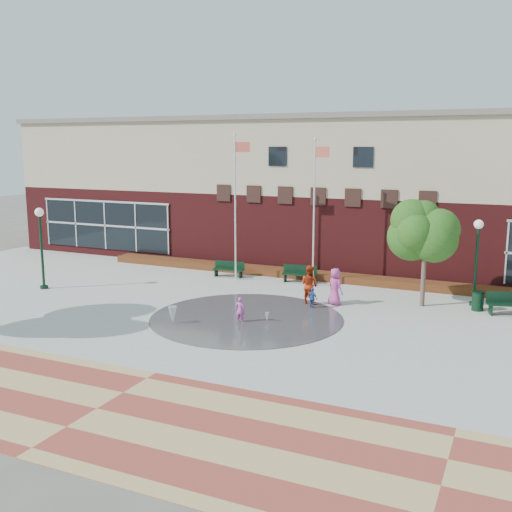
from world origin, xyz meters
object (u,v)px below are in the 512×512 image
at_px(bench_left, 228,272).
at_px(child_splash, 240,310).
at_px(flagpole_right, 315,205).
at_px(flagpole_left, 236,200).
at_px(trash_can, 478,301).

height_order(bench_left, child_splash, child_splash).
bearing_deg(child_splash, bench_left, -63.41).
relative_size(bench_left, child_splash, 1.65).
xyz_separation_m(flagpole_right, bench_left, (-5.17, 0.16, -4.07)).
height_order(flagpole_left, flagpole_right, flagpole_left).
xyz_separation_m(flagpole_left, flagpole_right, (4.37, 0.44, -0.11)).
bearing_deg(flagpole_right, trash_can, 7.22).
relative_size(flagpole_left, child_splash, 7.21).
height_order(flagpole_right, child_splash, flagpole_right).
bearing_deg(child_splash, flagpole_left, -66.21).
height_order(trash_can, child_splash, child_splash).
bearing_deg(trash_can, bench_left, 173.27).
xyz_separation_m(flagpole_left, bench_left, (-0.80, 0.60, -4.18)).
xyz_separation_m(bench_left, child_splash, (4.51, -7.73, 0.27)).
bearing_deg(flagpole_right, flagpole_left, -157.23).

